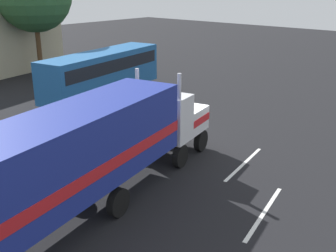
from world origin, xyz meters
TOP-DOWN VIEW (x-y plane):
  - ground_plane at (0.00, 0.00)m, footprint 120.00×120.00m
  - lane_stripe_near at (0.28, -3.50)m, footprint 4.37×0.89m
  - lane_stripe_mid at (-3.07, -6.43)m, footprint 4.34×1.05m
  - semi_truck at (-6.93, -1.31)m, footprint 14.36×5.50m
  - person_bystander at (-6.85, 0.79)m, footprint 0.39×0.48m
  - parked_bus at (3.86, 10.90)m, footprint 11.28×4.49m

SIDE VIEW (x-z plane):
  - ground_plane at x=0.00m, z-range 0.00..0.00m
  - lane_stripe_near at x=0.28m, z-range 0.00..0.01m
  - lane_stripe_mid at x=-3.07m, z-range 0.00..0.01m
  - person_bystander at x=-6.85m, z-range 0.08..1.71m
  - parked_bus at x=3.86m, z-range 0.37..3.77m
  - semi_truck at x=-6.93m, z-range 0.27..4.77m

